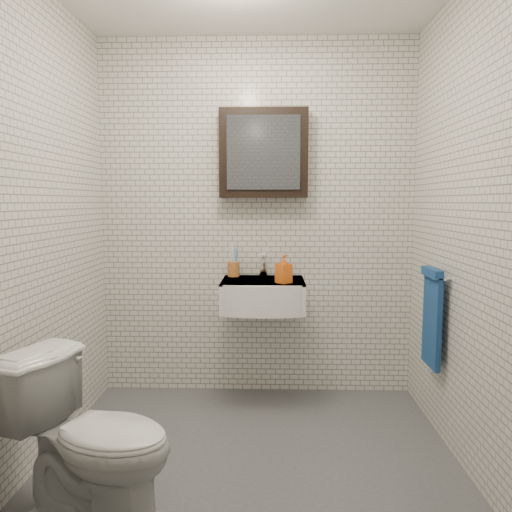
# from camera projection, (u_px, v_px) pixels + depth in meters

# --- Properties ---
(ground) EXTENTS (2.20, 2.00, 0.01)m
(ground) POSITION_uv_depth(u_px,v_px,m) (251.00, 458.00, 2.67)
(ground) COLOR #484A4F
(ground) RESTS_ON ground
(room_shell) EXTENTS (2.22, 2.02, 2.51)m
(room_shell) POSITION_uv_depth(u_px,v_px,m) (251.00, 183.00, 2.51)
(room_shell) COLOR silver
(room_shell) RESTS_ON ground
(washbasin) EXTENTS (0.55, 0.50, 0.20)m
(washbasin) POSITION_uv_depth(u_px,v_px,m) (263.00, 295.00, 3.31)
(washbasin) COLOR white
(washbasin) RESTS_ON room_shell
(faucet) EXTENTS (0.06, 0.20, 0.15)m
(faucet) POSITION_uv_depth(u_px,v_px,m) (263.00, 267.00, 3.49)
(faucet) COLOR silver
(faucet) RESTS_ON washbasin
(mirror_cabinet) EXTENTS (0.60, 0.15, 0.60)m
(mirror_cabinet) POSITION_uv_depth(u_px,v_px,m) (264.00, 153.00, 3.40)
(mirror_cabinet) COLOR black
(mirror_cabinet) RESTS_ON room_shell
(towel_rail) EXTENTS (0.09, 0.30, 0.58)m
(towel_rail) POSITION_uv_depth(u_px,v_px,m) (432.00, 313.00, 2.90)
(towel_rail) COLOR silver
(towel_rail) RESTS_ON room_shell
(toothbrush_cup) EXTENTS (0.11, 0.11, 0.23)m
(toothbrush_cup) POSITION_uv_depth(u_px,v_px,m) (234.00, 268.00, 3.50)
(toothbrush_cup) COLOR #B4662D
(toothbrush_cup) RESTS_ON washbasin
(soap_bottle) EXTENTS (0.12, 0.12, 0.18)m
(soap_bottle) POSITION_uv_depth(u_px,v_px,m) (284.00, 269.00, 3.21)
(soap_bottle) COLOR #FF511A
(soap_bottle) RESTS_ON washbasin
(toilet) EXTENTS (0.81, 0.62, 0.73)m
(toilet) POSITION_uv_depth(u_px,v_px,m) (94.00, 439.00, 2.13)
(toilet) COLOR white
(toilet) RESTS_ON ground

